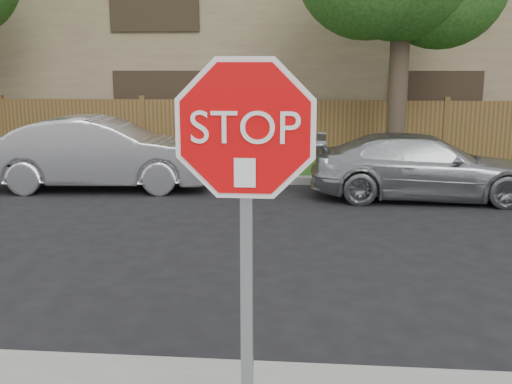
# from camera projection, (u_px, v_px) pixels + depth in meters

# --- Properties ---
(ground) EXTENTS (90.00, 90.00, 0.00)m
(ground) POSITION_uv_depth(u_px,v_px,m) (243.00, 371.00, 4.92)
(ground) COLOR black
(ground) RESTS_ON ground
(far_curb) EXTENTS (70.00, 0.30, 0.15)m
(far_curb) POSITION_uv_depth(u_px,v_px,m) (285.00, 180.00, 12.85)
(far_curb) COLOR gray
(far_curb) RESTS_ON ground
(grass_strip) EXTENTS (70.00, 3.00, 0.12)m
(grass_strip) POSITION_uv_depth(u_px,v_px,m) (288.00, 168.00, 14.46)
(grass_strip) COLOR #1E4714
(grass_strip) RESTS_ON ground
(fence) EXTENTS (70.00, 0.12, 1.60)m
(fence) POSITION_uv_depth(u_px,v_px,m) (291.00, 131.00, 15.87)
(fence) COLOR brown
(fence) RESTS_ON ground
(apartment_building) EXTENTS (35.20, 9.20, 7.20)m
(apartment_building) POSITION_uv_depth(u_px,v_px,m) (297.00, 35.00, 20.77)
(apartment_building) COLOR #887154
(apartment_building) RESTS_ON ground
(stop_sign) EXTENTS (1.01, 0.13, 2.55)m
(stop_sign) POSITION_uv_depth(u_px,v_px,m) (246.00, 190.00, 3.09)
(stop_sign) COLOR gray
(stop_sign) RESTS_ON sidewalk_near
(sedan_left) EXTENTS (4.59, 1.94, 1.47)m
(sedan_left) POSITION_uv_depth(u_px,v_px,m) (101.00, 153.00, 12.16)
(sedan_left) COLOR #B7B7BC
(sedan_left) RESTS_ON ground
(sedan_right) EXTENTS (4.24, 1.78, 1.22)m
(sedan_right) POSITION_uv_depth(u_px,v_px,m) (423.00, 167.00, 11.26)
(sedan_right) COLOR #9C9FA2
(sedan_right) RESTS_ON ground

